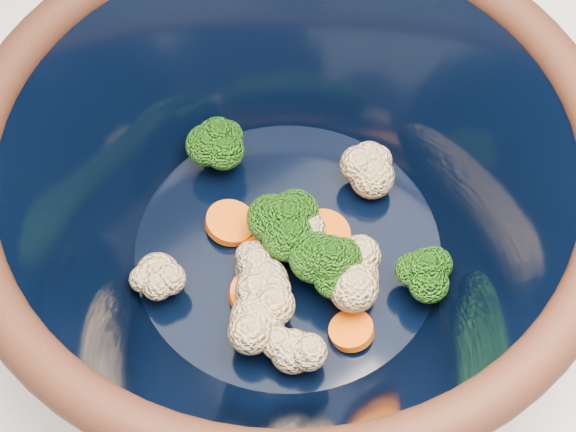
{
  "coord_description": "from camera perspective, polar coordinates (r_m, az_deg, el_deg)",
  "views": [
    {
      "loc": [
        -0.17,
        -0.09,
        1.37
      ],
      "look_at": [
        -0.01,
        0.11,
        0.97
      ],
      "focal_mm": 50.0,
      "sensor_mm": 36.0,
      "label": 1
    }
  ],
  "objects": [
    {
      "name": "vegetable_pile",
      "position": [
        0.48,
        0.62,
        -2.24
      ],
      "size": [
        0.18,
        0.19,
        0.05
      ],
      "color": "#608442",
      "rests_on": "mixing_bowl"
    },
    {
      "name": "mixing_bowl",
      "position": [
        0.46,
        -0.0,
        0.96
      ],
      "size": [
        0.42,
        0.42,
        0.15
      ],
      "rotation": [
        0.0,
        0.0,
        0.29
      ],
      "color": "black",
      "rests_on": "counter"
    }
  ]
}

